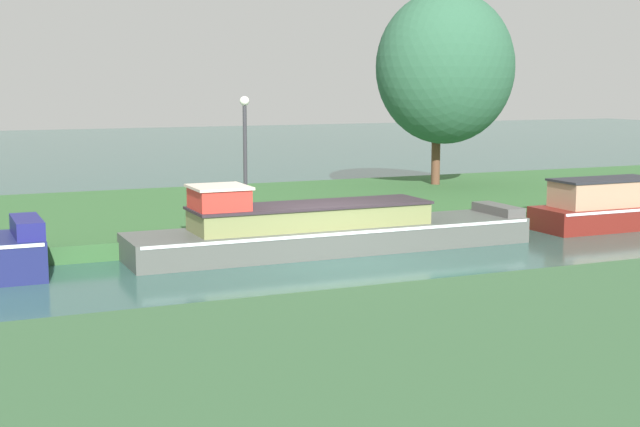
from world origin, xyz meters
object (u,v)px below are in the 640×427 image
slate_barge (325,229)px  willow_tree_left (446,68)px  mooring_post_near (391,211)px  maroon_narrowboat (609,207)px  lamp_post (245,144)px

slate_barge → willow_tree_left: bearing=44.0°
mooring_post_near → slate_barge: bearing=-152.9°
willow_tree_left → mooring_post_near: willow_tree_left is taller
maroon_narrowboat → willow_tree_left: size_ratio=0.67×
slate_barge → mooring_post_near: bearing=27.1°
slate_barge → lamp_post: bearing=113.7°
willow_tree_left → maroon_narrowboat: bearing=-85.0°
willow_tree_left → mooring_post_near: size_ratio=12.78×
slate_barge → lamp_post: 3.30m
maroon_narrowboat → lamp_post: (-9.50, 2.50, 1.81)m
willow_tree_left → lamp_post: willow_tree_left is taller
willow_tree_left → lamp_post: size_ratio=2.07×
slate_barge → mooring_post_near: size_ratio=18.89×
lamp_post → willow_tree_left: bearing=29.4°
lamp_post → maroon_narrowboat: bearing=-14.7°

